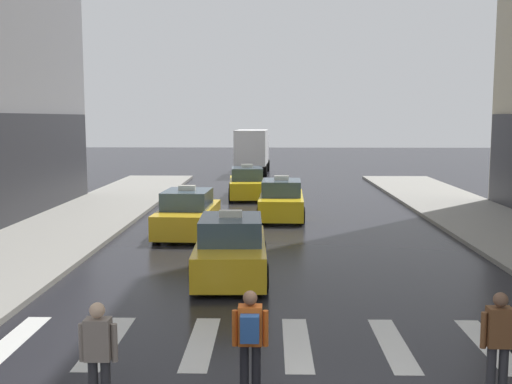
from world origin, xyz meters
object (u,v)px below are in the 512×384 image
Objects in this scene: taxi_third at (281,201)px; box_truck at (253,150)px; taxi_lead at (231,250)px; taxi_fourth at (247,184)px; pedestrian_with_handbag at (500,339)px; taxi_second at (188,214)px; pedestrian_plain_coat at (99,351)px; pedestrian_with_backpack at (250,335)px.

box_truck is at bearing 95.14° from taxi_third.
taxi_lead is 0.99× the size of taxi_fourth.
pedestrian_with_handbag is (4.48, -7.09, 0.21)m from taxi_lead.
taxi_second is at bearing -99.74° from taxi_fourth.
pedestrian_plain_coat is (-1.10, -37.38, -0.91)m from box_truck.
taxi_fourth is at bearing -89.65° from box_truck.
pedestrian_plain_coat is at bearing -100.12° from taxi_lead.
pedestrian_with_backpack is 2.21m from pedestrian_plain_coat.
taxi_second is 1.01× the size of taxi_third.
box_truck reaches higher than pedestrian_with_handbag.
box_truck is 37.07m from pedestrian_with_handbag.
box_truck is (-1.79, 19.95, 1.13)m from taxi_third.
box_truck reaches higher than pedestrian_plain_coat.
box_truck is 37.41m from pedestrian_plain_coat.
taxi_third is (1.52, 9.71, 0.00)m from taxi_lead.
taxi_lead is 2.78× the size of pedestrian_plain_coat.
box_truck reaches higher than taxi_third.
pedestrian_with_handbag is at bearing -82.63° from box_truck.
taxi_second is at bearing 116.26° from pedestrian_with_handbag.
taxi_lead is 29.68m from box_truck.
box_truck is at bearing 90.54° from taxi_lead.
pedestrian_with_handbag is at bearing -78.67° from taxi_fourth.
pedestrian_with_backpack is at bearing -87.69° from taxi_fourth.
pedestrian_with_handbag is (6.43, -13.04, 0.21)m from taxi_second.
taxi_third reaches higher than pedestrian_with_backpack.
pedestrian_plain_coat is at bearing -87.57° from taxi_second.
taxi_second is (-1.96, 5.94, 0.00)m from taxi_lead.
taxi_fourth reaches higher than pedestrian_with_handbag.
pedestrian_with_handbag and pedestrian_plain_coat have the same top height.
taxi_third and taxi_fourth have the same top height.
taxi_fourth reaches higher than pedestrian_plain_coat.
taxi_second is 13.35m from pedestrian_with_backpack.
taxi_lead is at bearing -89.46° from box_truck.
taxi_fourth is at bearing 87.17° from pedestrian_plain_coat.
taxi_lead is at bearing -71.77° from taxi_second.
taxi_lead is 2.78× the size of pedestrian_with_backpack.
box_truck is 4.61× the size of pedestrian_plain_coat.
pedestrian_with_backpack and pedestrian_plain_coat have the same top height.
pedestrian_plain_coat is at bearing -99.43° from taxi_third.
box_truck is at bearing 85.95° from taxi_second.
taxi_fourth is at bearing 92.31° from pedestrian_with_backpack.
taxi_second is 2.80× the size of pedestrian_plain_coat.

